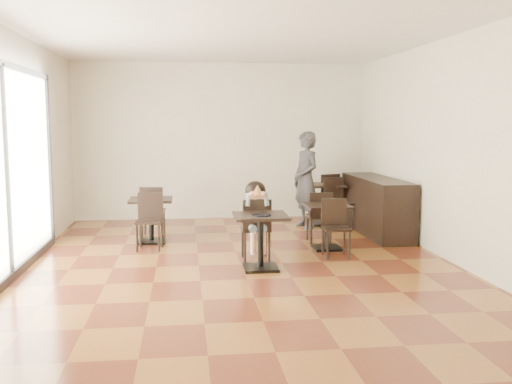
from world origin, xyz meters
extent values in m
cube|color=brown|center=(0.00, 0.00, 0.00)|extent=(6.00, 8.00, 0.01)
cube|color=white|center=(0.00, 0.00, 3.20)|extent=(6.00, 8.00, 0.01)
cube|color=beige|center=(0.00, 4.00, 1.60)|extent=(6.00, 0.01, 3.20)
cube|color=beige|center=(0.00, -4.00, 1.60)|extent=(6.00, 0.01, 3.20)
cube|color=beige|center=(-3.00, 0.00, 1.60)|extent=(0.01, 8.00, 3.20)
cube|color=beige|center=(3.00, 0.00, 1.60)|extent=(0.01, 8.00, 3.20)
cube|color=white|center=(-2.97, -0.50, 1.40)|extent=(0.04, 4.50, 2.60)
cylinder|color=black|center=(0.24, -0.40, 0.76)|extent=(0.25, 0.25, 0.02)
imported|color=#38383D|center=(1.50, 2.69, 0.91)|extent=(0.62, 0.77, 1.82)
cube|color=black|center=(2.65, 2.00, 0.50)|extent=(0.60, 2.40, 1.00)
camera|label=1|loc=(-0.75, -7.81, 1.98)|focal=40.00mm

